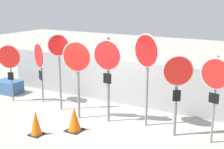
# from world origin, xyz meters

# --- Properties ---
(ground_plane) EXTENTS (40.00, 40.00, 0.00)m
(ground_plane) POSITION_xyz_m (0.00, 0.00, 0.00)
(ground_plane) COLOR gray
(fence_back) EXTENTS (9.88, 0.12, 1.58)m
(fence_back) POSITION_xyz_m (0.00, 1.54, 0.79)
(fence_back) COLOR gray
(fence_back) RESTS_ON ground
(stop_sign_0) EXTENTS (0.79, 0.37, 2.10)m
(stop_sign_0) POSITION_xyz_m (-3.54, -0.21, 1.55)
(stop_sign_0) COLOR slate
(stop_sign_0) RESTS_ON ground
(stop_sign_1) EXTENTS (0.79, 0.44, 2.16)m
(stop_sign_1) POSITION_xyz_m (-2.58, 0.28, 1.57)
(stop_sign_1) COLOR slate
(stop_sign_1) RESTS_ON ground
(stop_sign_2) EXTENTS (0.64, 0.37, 2.57)m
(stop_sign_2) POSITION_xyz_m (-1.44, -0.03, 1.85)
(stop_sign_2) COLOR slate
(stop_sign_2) RESTS_ON ground
(stop_sign_3) EXTENTS (0.92, 0.22, 2.45)m
(stop_sign_3) POSITION_xyz_m (-0.50, -0.37, 1.77)
(stop_sign_3) COLOR slate
(stop_sign_3) RESTS_ON ground
(stop_sign_4) EXTENTS (0.90, 0.15, 2.59)m
(stop_sign_4) POSITION_xyz_m (0.44, -0.16, 1.81)
(stop_sign_4) COLOR slate
(stop_sign_4) RESTS_ON ground
(stop_sign_5) EXTENTS (0.88, 0.41, 2.74)m
(stop_sign_5) POSITION_xyz_m (1.55, 0.11, 2.01)
(stop_sign_5) COLOR slate
(stop_sign_5) RESTS_ON ground
(stop_sign_6) EXTENTS (0.72, 0.43, 2.26)m
(stop_sign_6) POSITION_xyz_m (2.56, -0.13, 1.57)
(stop_sign_6) COLOR slate
(stop_sign_6) RESTS_ON ground
(stop_sign_7) EXTENTS (0.79, 0.21, 2.34)m
(stop_sign_7) POSITION_xyz_m (3.51, -0.10, 1.71)
(stop_sign_7) COLOR slate
(stop_sign_7) RESTS_ON ground
(traffic_cone_0) EXTENTS (0.37, 0.37, 0.71)m
(traffic_cone_0) POSITION_xyz_m (-0.83, -1.92, 0.35)
(traffic_cone_0) COLOR black
(traffic_cone_0) RESTS_ON ground
(traffic_cone_1) EXTENTS (0.46, 0.46, 0.71)m
(traffic_cone_1) POSITION_xyz_m (-0.07, -1.18, 0.35)
(traffic_cone_1) COLOR black
(traffic_cone_1) RESTS_ON ground
(storage_crate) EXTENTS (0.97, 0.68, 0.50)m
(storage_crate) POSITION_xyz_m (-4.44, 0.49, 0.25)
(storage_crate) COLOR #335684
(storage_crate) RESTS_ON ground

